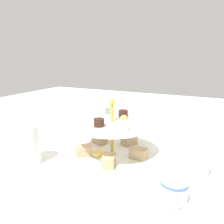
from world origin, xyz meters
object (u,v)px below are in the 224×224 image
object	(u,v)px
water_glass_tall_right	(28,145)
butter_knife_right	(69,223)
water_glass_short_left	(196,162)
tiered_serving_stand	(112,141)
teacup_with_saucer	(174,192)
butter_knife_left	(88,127)

from	to	relation	value
water_glass_tall_right	butter_knife_right	size ratio (longest dim) A/B	0.67
water_glass_short_left	butter_knife_right	distance (m)	0.34
tiered_serving_stand	teacup_with_saucer	size ratio (longest dim) A/B	3.28
water_glass_short_left	butter_knife_right	bearing A→B (deg)	-34.66
water_glass_tall_right	teacup_with_saucer	bearing A→B (deg)	90.64
butter_knife_left	butter_knife_right	distance (m)	0.56
tiered_serving_stand	butter_knife_left	world-z (taller)	tiered_serving_stand
water_glass_tall_right	teacup_with_saucer	size ratio (longest dim) A/B	1.26
water_glass_short_left	butter_knife_left	distance (m)	0.51
teacup_with_saucer	butter_knife_right	size ratio (longest dim) A/B	0.53
tiered_serving_stand	butter_knife_left	xyz separation A→B (m)	(-0.20, -0.21, -0.05)
butter_knife_left	water_glass_short_left	bearing A→B (deg)	111.33
butter_knife_left	tiered_serving_stand	bearing A→B (deg)	93.17
water_glass_tall_right	butter_knife_right	world-z (taller)	water_glass_tall_right
water_glass_short_left	butter_knife_right	world-z (taller)	water_glass_short_left
tiered_serving_stand	water_glass_short_left	bearing A→B (deg)	87.18
tiered_serving_stand	butter_knife_left	distance (m)	0.30
butter_knife_left	butter_knife_right	bearing A→B (deg)	74.84
tiered_serving_stand	teacup_with_saucer	world-z (taller)	tiered_serving_stand
water_glass_short_left	butter_knife_right	xyz separation A→B (m)	(0.28, -0.19, -0.04)
water_glass_short_left	butter_knife_right	size ratio (longest dim) A/B	0.45
butter_knife_left	water_glass_tall_right	bearing A→B (deg)	49.62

